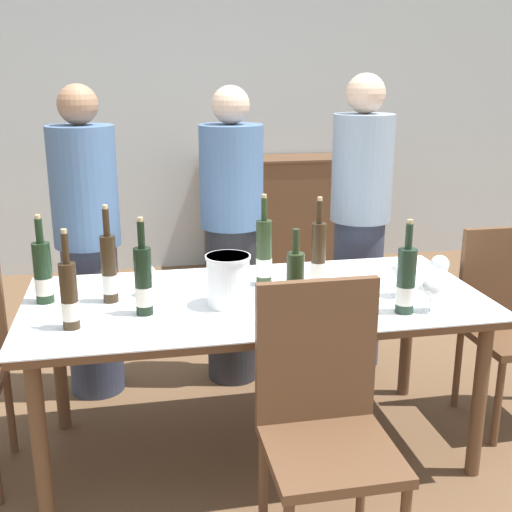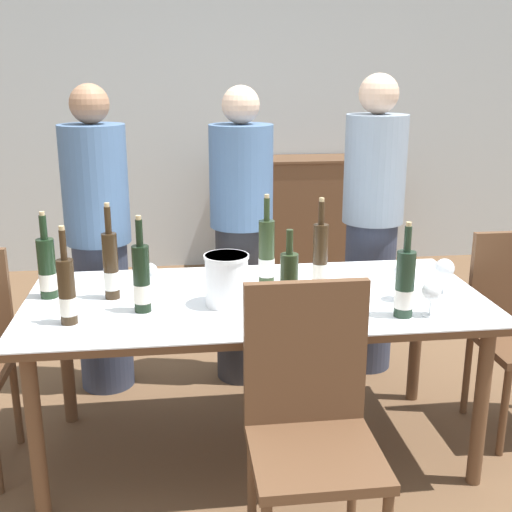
{
  "view_description": "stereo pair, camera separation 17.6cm",
  "coord_description": "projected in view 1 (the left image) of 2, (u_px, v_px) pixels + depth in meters",
  "views": [
    {
      "loc": [
        -0.49,
        -2.5,
        1.65
      ],
      "look_at": [
        0.0,
        0.0,
        0.91
      ],
      "focal_mm": 45.0,
      "sensor_mm": 36.0,
      "label": 1
    },
    {
      "loc": [
        -0.32,
        -2.53,
        1.65
      ],
      "look_at": [
        0.0,
        0.0,
        0.91
      ],
      "focal_mm": 45.0,
      "sensor_mm": 36.0,
      "label": 2
    }
  ],
  "objects": [
    {
      "name": "wine_glass_0",
      "position": [
        148.0,
        275.0,
        2.71
      ],
      "size": [
        0.07,
        0.07,
        0.13
      ],
      "color": "white",
      "rests_on": "dining_table"
    },
    {
      "name": "wine_bottle_3",
      "position": [
        264.0,
        254.0,
        2.83
      ],
      "size": [
        0.07,
        0.07,
        0.41
      ],
      "color": "#28381E",
      "rests_on": "dining_table"
    },
    {
      "name": "wine_bottle_1",
      "position": [
        295.0,
        292.0,
        2.36
      ],
      "size": [
        0.07,
        0.07,
        0.38
      ],
      "color": "#28381E",
      "rests_on": "dining_table"
    },
    {
      "name": "wine_bottle_7",
      "position": [
        318.0,
        258.0,
        2.76
      ],
      "size": [
        0.06,
        0.06,
        0.41
      ],
      "color": "#332314",
      "rests_on": "dining_table"
    },
    {
      "name": "wine_bottle_2",
      "position": [
        406.0,
        282.0,
        2.5
      ],
      "size": [
        0.07,
        0.07,
        0.38
      ],
      "color": "#1E3323",
      "rests_on": "dining_table"
    },
    {
      "name": "back_wall",
      "position": [
        187.0,
        102.0,
        5.3
      ],
      "size": [
        8.0,
        0.1,
        2.8
      ],
      "color": "silver",
      "rests_on": "ground_plane"
    },
    {
      "name": "person_guest_right",
      "position": [
        360.0,
        225.0,
        3.56
      ],
      "size": [
        0.33,
        0.33,
        1.64
      ],
      "color": "#383F56",
      "rests_on": "ground_plane"
    },
    {
      "name": "wine_bottle_5",
      "position": [
        43.0,
        273.0,
        2.61
      ],
      "size": [
        0.07,
        0.07,
        0.37
      ],
      "color": "black",
      "rests_on": "dining_table"
    },
    {
      "name": "wine_glass_1",
      "position": [
        440.0,
        265.0,
        2.78
      ],
      "size": [
        0.08,
        0.08,
        0.15
      ],
      "color": "white",
      "rests_on": "dining_table"
    },
    {
      "name": "person_guest_left",
      "position": [
        232.0,
        239.0,
        3.39
      ],
      "size": [
        0.33,
        0.33,
        1.58
      ],
      "color": "#2D2D33",
      "rests_on": "ground_plane"
    },
    {
      "name": "wine_bottle_0",
      "position": [
        69.0,
        297.0,
        2.35
      ],
      "size": [
        0.06,
        0.06,
        0.38
      ],
      "color": "#332314",
      "rests_on": "dining_table"
    },
    {
      "name": "wine_bottle_6",
      "position": [
        109.0,
        270.0,
        2.62
      ],
      "size": [
        0.06,
        0.06,
        0.41
      ],
      "color": "#332314",
      "rests_on": "dining_table"
    },
    {
      "name": "chair_near_front",
      "position": [
        323.0,
        411.0,
        2.14
      ],
      "size": [
        0.42,
        0.42,
        0.99
      ],
      "color": "brown",
      "rests_on": "ground_plane"
    },
    {
      "name": "chair_right_end",
      "position": [
        509.0,
        313.0,
        3.08
      ],
      "size": [
        0.42,
        0.42,
        0.93
      ],
      "color": "brown",
      "rests_on": "ground_plane"
    },
    {
      "name": "wine_glass_2",
      "position": [
        401.0,
        272.0,
        2.68
      ],
      "size": [
        0.09,
        0.09,
        0.16
      ],
      "color": "white",
      "rests_on": "dining_table"
    },
    {
      "name": "wine_glass_3",
      "position": [
        431.0,
        289.0,
        2.52
      ],
      "size": [
        0.08,
        0.08,
        0.14
      ],
      "color": "white",
      "rests_on": "dining_table"
    },
    {
      "name": "person_host",
      "position": [
        88.0,
        246.0,
        3.24
      ],
      "size": [
        0.33,
        0.33,
        1.59
      ],
      "color": "#383F56",
      "rests_on": "ground_plane"
    },
    {
      "name": "sideboard_cabinet",
      "position": [
        282.0,
        214.0,
        5.42
      ],
      "size": [
        1.32,
        0.46,
        0.96
      ],
      "color": "brown",
      "rests_on": "ground_plane"
    },
    {
      "name": "dining_table",
      "position": [
        256.0,
        311.0,
        2.73
      ],
      "size": [
        1.92,
        0.91,
        0.73
      ],
      "color": "brown",
      "rests_on": "ground_plane"
    },
    {
      "name": "ice_bucket",
      "position": [
        228.0,
        279.0,
        2.58
      ],
      "size": [
        0.18,
        0.18,
        0.21
      ],
      "color": "white",
      "rests_on": "dining_table"
    },
    {
      "name": "ground_plane",
      "position": [
        256.0,
        448.0,
        2.91
      ],
      "size": [
        12.0,
        12.0,
        0.0
      ],
      "primitive_type": "plane",
      "color": "brown"
    },
    {
      "name": "wine_bottle_4",
      "position": [
        143.0,
        282.0,
        2.48
      ],
      "size": [
        0.07,
        0.07,
        0.39
      ],
      "color": "black",
      "rests_on": "dining_table"
    }
  ]
}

